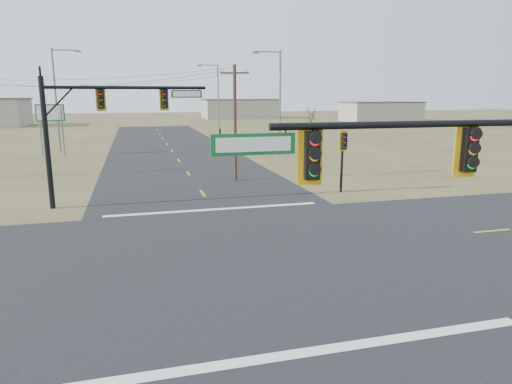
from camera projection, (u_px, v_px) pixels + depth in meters
ground at (246, 254)px, 18.54m from camera, size 320.00×320.00×0.00m
road_ew at (246, 254)px, 18.53m from camera, size 160.00×14.00×0.02m
road_ns at (246, 253)px, 18.53m from camera, size 14.00×160.00×0.02m
stop_bar_near at (317, 351)px, 11.44m from camera, size 12.00×0.40×0.01m
stop_bar_far at (214, 209)px, 25.62m from camera, size 12.00×0.40×0.01m
mast_arm_near at (467, 169)px, 10.93m from camera, size 10.33×0.49×6.27m
mast_arm_far at (100, 114)px, 25.63m from camera, size 9.06×0.57×7.34m
pedestal_signal_ne at (343, 147)px, 29.56m from camera, size 0.59×0.51×4.12m
utility_pole_near at (235, 121)px, 33.51m from camera, size 2.02×0.70×8.49m
highway_sign at (51, 119)px, 47.97m from camera, size 2.75×1.04×5.42m
streetlight_a at (278, 98)px, 47.12m from camera, size 3.03×0.44×10.80m
streetlight_b at (217, 98)px, 63.15m from camera, size 2.95×0.41×10.54m
streetlight_c at (58, 94)px, 51.35m from camera, size 3.19×0.34×11.44m
bare_tree_c at (311, 114)px, 53.96m from camera, size 2.47×2.47×5.32m
warehouse_mid at (240, 109)px, 128.28m from camera, size 20.00×12.00×5.00m
warehouse_right at (381, 112)px, 112.28m from camera, size 18.00×10.00×4.50m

